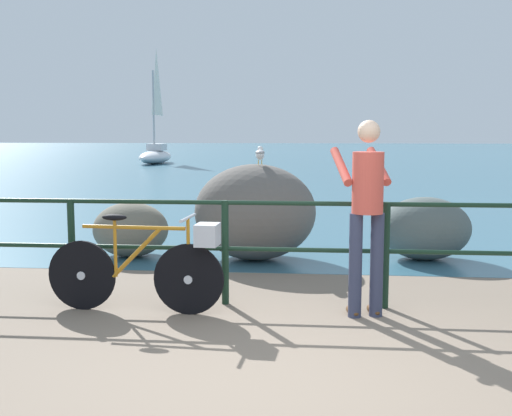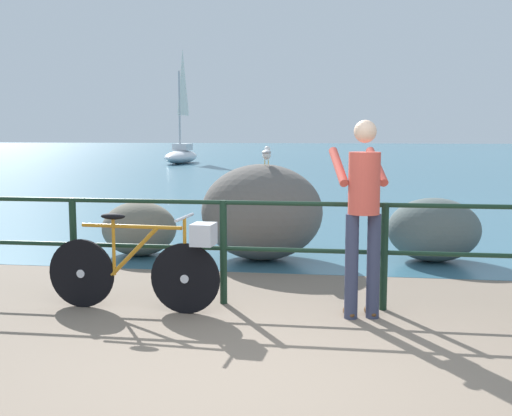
# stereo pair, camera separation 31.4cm
# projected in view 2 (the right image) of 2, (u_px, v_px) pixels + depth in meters

# --- Properties ---
(ground_plane) EXTENTS (120.00, 120.00, 0.10)m
(ground_plane) POSITION_uv_depth(u_px,v_px,m) (335.00, 178.00, 23.79)
(ground_plane) COLOR #756656
(sea_surface) EXTENTS (120.00, 90.00, 0.01)m
(sea_surface) POSITION_uv_depth(u_px,v_px,m) (341.00, 153.00, 51.60)
(sea_surface) COLOR #38667A
(sea_surface) RESTS_ON ground_plane
(promenade_railing) EXTENTS (7.77, 0.07, 1.02)m
(promenade_railing) POSITION_uv_depth(u_px,v_px,m) (302.00, 241.00, 5.96)
(promenade_railing) COLOR black
(promenade_railing) RESTS_ON ground_plane
(bicycle) EXTENTS (1.70, 0.48, 0.92)m
(bicycle) POSITION_uv_depth(u_px,v_px,m) (147.00, 262.00, 5.83)
(bicycle) COLOR black
(bicycle) RESTS_ON ground_plane
(person_at_railing) EXTENTS (0.55, 0.67, 1.78)m
(person_at_railing) POSITION_uv_depth(u_px,v_px,m) (363.00, 209.00, 5.56)
(person_at_railing) COLOR #333851
(person_at_railing) RESTS_ON ground_plane
(breakwater_boulder_main) EXTENTS (1.60, 1.38, 1.26)m
(breakwater_boulder_main) POSITION_uv_depth(u_px,v_px,m) (262.00, 212.00, 8.20)
(breakwater_boulder_main) COLOR #605B56
(breakwater_boulder_main) RESTS_ON ground
(breakwater_boulder_left) EXTENTS (1.02, 0.91, 0.74)m
(breakwater_boulder_left) POSITION_uv_depth(u_px,v_px,m) (139.00, 229.00, 8.52)
(breakwater_boulder_left) COLOR #6B6658
(breakwater_boulder_left) RESTS_ON ground
(breakwater_boulder_right) EXTENTS (1.19, 0.95, 0.83)m
(breakwater_boulder_right) POSITION_uv_depth(u_px,v_px,m) (434.00, 230.00, 8.11)
(breakwater_boulder_right) COLOR #515D5A
(breakwater_boulder_right) RESTS_ON ground
(seagull) EXTENTS (0.13, 0.34, 0.23)m
(seagull) POSITION_uv_depth(u_px,v_px,m) (267.00, 154.00, 8.01)
(seagull) COLOR gold
(seagull) RESTS_ON breakwater_boulder_main
(sailboat) EXTENTS (1.39, 4.42, 6.16)m
(sailboat) POSITION_uv_depth(u_px,v_px,m) (181.00, 150.00, 33.73)
(sailboat) COLOR white
(sailboat) RESTS_ON sea_surface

